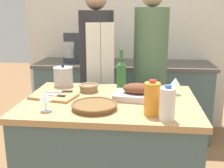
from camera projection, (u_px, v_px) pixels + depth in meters
kitchen_island at (110, 157)px, 2.09m from camera, size 1.21×0.86×0.91m
back_counter at (123, 99)px, 3.48m from camera, size 2.10×0.60×0.91m
back_wall at (126, 30)px, 3.61m from camera, size 2.60×0.10×2.55m
roasting_pan at (138, 93)px, 1.98m from camera, size 0.34×0.25×0.12m
wicker_basket at (94, 106)px, 1.79m from camera, size 0.30×0.30×0.04m
cutting_board at (54, 96)px, 2.02m from camera, size 0.35×0.27×0.02m
stock_pot at (63, 76)px, 2.32m from camera, size 0.16×0.16×0.18m
mixing_bowl at (89, 87)px, 2.17m from camera, size 0.15×0.15×0.06m
juice_jug at (152, 99)px, 1.67m from camera, size 0.10×0.10×0.22m
milk_jug at (167, 104)px, 1.59m from camera, size 0.09×0.09×0.21m
wine_bottle_green at (121, 74)px, 2.20m from camera, size 0.07×0.07×0.32m
wine_glass_left at (45, 97)px, 1.73m from camera, size 0.07×0.07×0.12m
wine_glass_right at (175, 82)px, 2.08m from camera, size 0.07×0.07×0.13m
knife_chef at (60, 92)px, 2.09m from camera, size 0.21×0.07×0.01m
knife_paring at (56, 95)px, 2.01m from camera, size 0.15×0.06×0.01m
stand_mixer at (72, 50)px, 3.33m from camera, size 0.18×0.14×0.35m
condiment_bottle_tall at (96, 56)px, 3.24m from camera, size 0.06×0.06×0.20m
condiment_bottle_short at (100, 56)px, 3.46m from camera, size 0.05×0.05×0.15m
condiment_bottle_extra at (111, 55)px, 3.49m from camera, size 0.07×0.07×0.16m
person_cook_aproned at (97, 70)px, 2.72m from camera, size 0.34×0.36×1.72m
person_cook_guest at (150, 68)px, 2.72m from camera, size 0.32×0.32×1.75m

